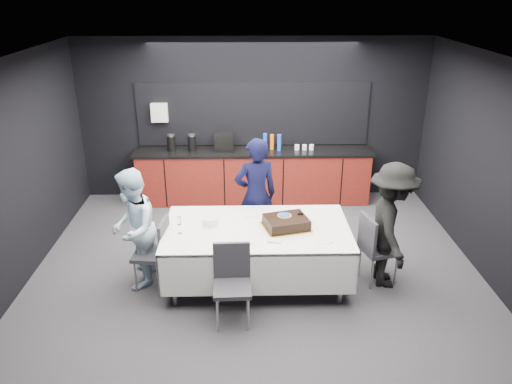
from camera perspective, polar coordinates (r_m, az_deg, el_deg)
ground at (r=6.99m, az=0.02°, el=-8.27°), size 6.00×6.00×0.00m
room_shell at (r=6.23m, az=0.02°, el=6.50°), size 6.04×5.04×2.82m
kitchenette at (r=8.75m, az=-0.40°, el=2.36°), size 4.10×0.64×2.05m
party_table at (r=6.32m, az=0.10°, el=-5.19°), size 2.32×1.32×0.78m
cake_assembly at (r=6.24m, az=3.48°, el=-3.50°), size 0.65×0.58×0.17m
plate_stack at (r=6.33m, az=-5.23°, el=-3.35°), size 0.20×0.20×0.10m
loose_plate_near at (r=5.89m, az=-2.34°, el=-5.86°), size 0.19×0.19×0.01m
loose_plate_right_a at (r=6.52m, az=5.97°, el=-2.99°), size 0.22×0.22×0.01m
loose_plate_right_b at (r=6.01m, az=7.80°, el=-5.49°), size 0.21×0.21×0.01m
loose_plate_far at (r=6.58m, az=-0.42°, el=-2.60°), size 0.20×0.20×0.01m
fork_pile at (r=5.93m, az=2.11°, el=-5.57°), size 0.18×0.14×0.03m
champagne_flute at (r=6.11m, az=-8.79°, el=-3.39°), size 0.06×0.06×0.22m
chair_left at (r=6.40m, az=-11.30°, el=-6.36°), size 0.46×0.46×0.92m
chair_right at (r=6.55m, az=13.35°, el=-5.84°), size 0.51×0.51×0.92m
chair_near at (r=5.72m, az=-2.75°, el=-9.76°), size 0.43×0.43×0.92m
person_center at (r=7.00m, az=-0.02°, el=-0.43°), size 0.70×0.56×1.69m
person_left at (r=6.41m, az=-13.88°, el=-4.12°), size 0.61×0.77×1.55m
person_right at (r=6.44m, az=15.16°, el=-3.75°), size 0.68×1.09×1.63m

